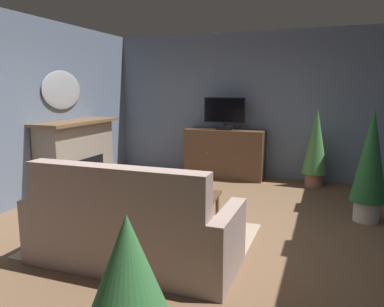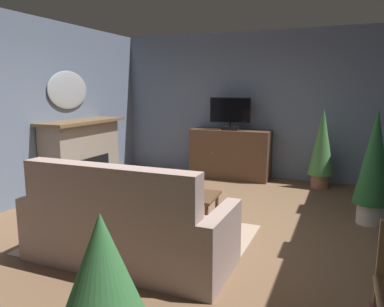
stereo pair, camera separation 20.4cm
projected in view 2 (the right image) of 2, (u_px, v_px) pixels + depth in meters
ground_plane at (182, 235)px, 4.48m from camera, size 5.92×7.16×0.04m
wall_back at (251, 105)px, 7.27m from camera, size 5.92×0.10×2.80m
wall_left at (7, 112)px, 5.26m from camera, size 0.10×7.16×2.80m
rug_central at (146, 239)px, 4.31m from camera, size 2.29×1.84×0.01m
fireplace at (83, 157)px, 6.37m from camera, size 0.92×1.73×1.20m
wall_mirror_oval at (68, 90)px, 6.27m from camera, size 0.06×0.96×0.64m
tv_cabinet at (230, 155)px, 7.23m from camera, size 1.53×0.54×0.94m
television at (230, 113)px, 7.04m from camera, size 0.80×0.20×0.61m
coffee_table at (178, 197)px, 4.62m from camera, size 1.03×0.64×0.45m
tv_remote at (176, 196)px, 4.46m from camera, size 0.18×0.12×0.02m
folded_newspaper at (176, 195)px, 4.52m from camera, size 0.36×0.31×0.01m
sofa_floral at (125, 230)px, 3.67m from camera, size 2.08×0.86×1.05m
potted_plant_small_fern_corner at (104, 307)px, 1.87m from camera, size 0.60×0.60×1.14m
potted_plant_leafy_by_curtain at (322, 146)px, 6.44m from camera, size 0.44×0.44×1.39m
potted_plant_on_hearth_side at (374, 163)px, 4.68m from camera, size 0.46×0.46×1.49m
cat at (138, 193)px, 5.81m from camera, size 0.76×0.22×0.24m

